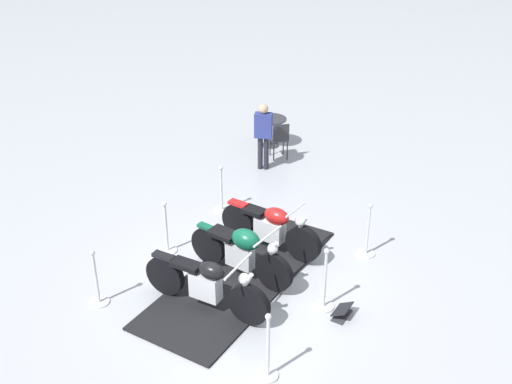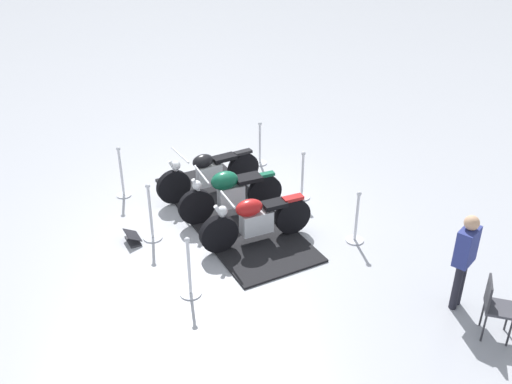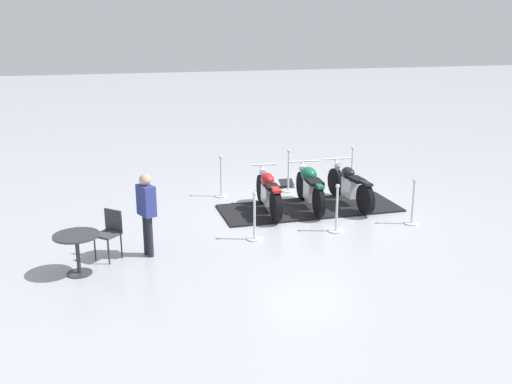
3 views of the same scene
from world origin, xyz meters
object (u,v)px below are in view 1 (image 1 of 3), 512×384
at_px(stanchion_left_front, 97,287).
at_px(cafe_chair_near_table, 280,138).
at_px(motorcycle_forest, 242,251).
at_px(stanchion_right_mid, 324,289).
at_px(stanchion_left_rear, 222,196).
at_px(info_placard, 342,313).
at_px(motorcycle_black, 207,284).
at_px(stanchion_right_rear, 367,239).
at_px(stanchion_right_front, 268,355).
at_px(cafe_table, 271,125).
at_px(stanchion_left_mid, 167,236).
at_px(motorcycle_maroon, 271,227).
at_px(bystander_person, 263,131).

xyz_separation_m(stanchion_left_front, cafe_chair_near_table, (-0.29, 6.47, 0.23)).
distance_m(motorcycle_forest, stanchion_right_mid, 1.58).
distance_m(stanchion_left_rear, cafe_chair_near_table, 2.89).
bearing_deg(stanchion_right_mid, info_placard, -9.35).
bearing_deg(stanchion_left_front, motorcycle_black, 26.24).
distance_m(stanchion_right_rear, stanchion_left_front, 4.82).
bearing_deg(stanchion_right_front, motorcycle_forest, 131.51).
bearing_deg(info_placard, stanchion_left_rear, -117.69).
bearing_deg(info_placard, motorcycle_forest, -91.76).
relative_size(motorcycle_black, stanchion_right_front, 2.07).
bearing_deg(cafe_table, info_placard, -50.04).
xyz_separation_m(motorcycle_forest, stanchion_right_rear, (1.55, 1.82, -0.23)).
bearing_deg(stanchion_left_rear, stanchion_left_mid, -89.50).
relative_size(motorcycle_maroon, stanchion_right_mid, 1.88).
relative_size(stanchion_right_rear, cafe_chair_near_table, 1.15).
bearing_deg(cafe_chair_near_table, cafe_table, 0.00).
relative_size(stanchion_left_mid, stanchion_left_rear, 1.02).
distance_m(stanchion_left_front, cafe_table, 7.10).
relative_size(motorcycle_forest, stanchion_right_rear, 1.97).
distance_m(stanchion_left_mid, stanchion_left_rear, 1.80).
height_order(motorcycle_black, stanchion_right_rear, stanchion_right_rear).
relative_size(motorcycle_maroon, stanchion_right_front, 1.92).
height_order(stanchion_left_mid, info_placard, stanchion_left_mid).
bearing_deg(cafe_table, stanchion_left_mid, -80.67).
bearing_deg(stanchion_right_front, bystander_person, 121.56).
height_order(motorcycle_forest, stanchion_left_front, motorcycle_forest).
distance_m(stanchion_left_mid, stanchion_left_front, 1.80).
distance_m(motorcycle_maroon, bystander_person, 3.55).
height_order(stanchion_left_rear, cafe_table, stanchion_left_rear).
bearing_deg(info_placard, stanchion_left_mid, -90.99).
relative_size(motorcycle_black, stanchion_left_front, 2.23).
bearing_deg(motorcycle_forest, stanchion_left_rear, 136.29).
bearing_deg(cafe_table, motorcycle_forest, -64.49).
distance_m(motorcycle_forest, cafe_chair_near_table, 5.03).
xyz_separation_m(stanchion_right_rear, stanchion_left_front, (-3.17, -3.64, -0.01)).
xyz_separation_m(stanchion_right_mid, cafe_table, (-4.06, 5.21, 0.21)).
bearing_deg(motorcycle_black, stanchion_left_rear, 117.48).
bearing_deg(cafe_table, stanchion_right_mid, -52.07).
distance_m(motorcycle_black, stanchion_left_front, 1.81).
bearing_deg(motorcycle_forest, cafe_table, 119.17).
xyz_separation_m(stanchion_left_mid, stanchion_left_rear, (-0.02, 1.80, 0.01)).
bearing_deg(stanchion_right_rear, cafe_chair_near_table, 140.62).
bearing_deg(stanchion_left_mid, stanchion_left_front, -89.50).
bearing_deg(stanchion_right_mid, motorcycle_forest, -179.41).
distance_m(stanchion_left_rear, bystander_person, 2.28).
distance_m(stanchion_right_mid, cafe_table, 6.61).
xyz_separation_m(motorcycle_forest, cafe_chair_near_table, (-1.91, 4.66, -0.01)).
relative_size(motorcycle_forest, stanchion_right_front, 1.91).
bearing_deg(stanchion_left_mid, motorcycle_forest, 0.42).
relative_size(motorcycle_black, motorcycle_maroon, 1.08).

